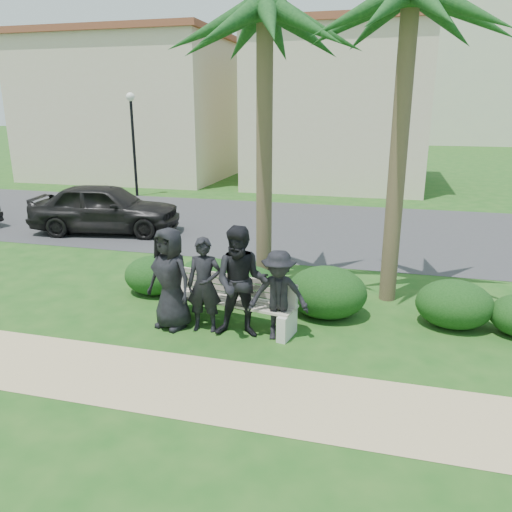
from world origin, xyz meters
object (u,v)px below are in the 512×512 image
Objects in this scene: man_a at (170,278)px; man_c at (241,282)px; park_bench at (229,304)px; man_d at (278,295)px; man_b at (204,285)px; street_lamp at (132,126)px; car_a at (106,208)px; palm_left at (265,14)px.

man_c reaches higher than man_a.
man_d reaches higher than park_bench.
street_lamp is at bearing 115.28° from man_b.
street_lamp is 2.60× the size of man_b.
street_lamp is 0.96× the size of car_a.
palm_left is at bearing 100.20° from man_d.
man_b is at bearing -57.61° from street_lamp.
man_d is at bearing -140.73° from car_a.
man_c is 8.44m from car_a.
palm_left is (0.47, 2.27, 4.53)m from man_b.
street_lamp is 12.92m from palm_left.
man_b is 0.37× the size of car_a.
street_lamp is 14.12m from man_a.
man_c is 0.65m from man_d.
man_a is 0.62m from man_b.
man_c is 0.43× the size of car_a.
man_b is 0.26× the size of palm_left.
man_d is (0.96, -0.32, 0.38)m from park_bench.
man_b reaches higher than man_d.
man_c reaches higher than man_b.
man_b reaches higher than car_a.
car_a is (-5.85, 3.55, -4.59)m from palm_left.
man_b is at bearing 170.31° from man_d.
car_a is (2.26, -6.22, -2.18)m from street_lamp.
man_a is 0.40× the size of car_a.
park_bench is at bearing -143.55° from car_a.
park_bench is 1.13m from man_a.
street_lamp is 15.15m from man_d.
man_a is at bearing -148.66° from park_bench.
man_a reaches higher than man_b.
man_d is at bearing -7.33° from man_b.
car_a is at bearing 146.92° from man_a.
man_b is 7.93m from car_a.
man_d is (0.62, 0.05, -0.19)m from man_c.
car_a is at bearing 125.65° from man_b.
park_bench is at bearing -55.81° from street_lamp.
man_d is 8.85m from car_a.
man_a reaches higher than man_d.
man_a is at bearing -115.20° from palm_left.
car_a is at bearing 128.62° from man_c.
man_a is 1.17× the size of man_d.
man_a is 0.28× the size of palm_left.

